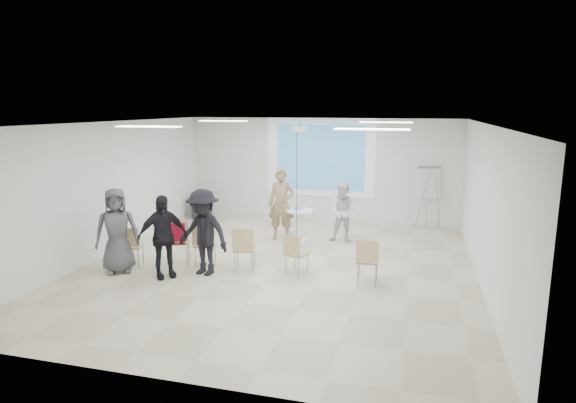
% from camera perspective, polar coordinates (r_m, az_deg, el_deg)
% --- Properties ---
extents(floor, '(8.00, 9.00, 0.10)m').
position_cam_1_polar(floor, '(10.29, -1.16, -7.96)').
color(floor, beige).
rests_on(floor, ground).
extents(ceiling, '(8.00, 9.00, 0.10)m').
position_cam_1_polar(ceiling, '(9.73, -1.23, 9.56)').
color(ceiling, white).
rests_on(ceiling, wall_back).
extents(wall_back, '(8.00, 0.10, 3.00)m').
position_cam_1_polar(wall_back, '(14.27, 3.88, 3.82)').
color(wall_back, silver).
rests_on(wall_back, floor).
extents(wall_left, '(0.10, 9.00, 3.00)m').
position_cam_1_polar(wall_left, '(11.67, -20.69, 1.46)').
color(wall_left, silver).
rests_on(wall_left, floor).
extents(wall_right, '(0.10, 9.00, 3.00)m').
position_cam_1_polar(wall_right, '(9.61, 22.69, -0.64)').
color(wall_right, silver).
rests_on(wall_right, floor).
extents(projection_halo, '(3.20, 0.01, 2.30)m').
position_cam_1_polar(projection_halo, '(14.16, 3.85, 5.19)').
color(projection_halo, silver).
rests_on(projection_halo, wall_back).
extents(projection_image, '(2.60, 0.01, 1.90)m').
position_cam_1_polar(projection_image, '(14.15, 3.84, 5.18)').
color(projection_image, teal).
rests_on(projection_image, wall_back).
extents(pedestal_table, '(0.79, 0.79, 0.83)m').
position_cam_1_polar(pedestal_table, '(12.02, 1.41, -2.61)').
color(pedestal_table, white).
rests_on(pedestal_table, floor).
extents(player_left, '(0.80, 0.57, 2.07)m').
position_cam_1_polar(player_left, '(12.09, -0.80, 0.26)').
color(player_left, '#9B825F').
rests_on(player_left, floor).
extents(player_right, '(0.84, 0.69, 1.68)m').
position_cam_1_polar(player_right, '(11.96, 6.67, -0.89)').
color(player_right, white).
rests_on(player_right, floor).
extents(controller_left, '(0.04, 0.11, 0.04)m').
position_cam_1_polar(controller_left, '(12.22, 0.33, 1.95)').
color(controller_left, white).
rests_on(controller_left, player_left).
extents(controller_right, '(0.05, 0.13, 0.04)m').
position_cam_1_polar(controller_right, '(12.17, 6.04, 0.74)').
color(controller_right, white).
rests_on(controller_right, player_right).
extents(chair_far_left, '(0.50, 0.53, 0.87)m').
position_cam_1_polar(chair_far_left, '(10.60, -18.13, -4.76)').
color(chair_far_left, tan).
rests_on(chair_far_left, floor).
extents(chair_left_mid, '(0.60, 0.62, 0.97)m').
position_cam_1_polar(chair_left_mid, '(10.47, -12.86, -4.33)').
color(chair_left_mid, tan).
rests_on(chair_left_mid, floor).
extents(chair_left_inner, '(0.45, 0.48, 0.87)m').
position_cam_1_polar(chair_left_inner, '(10.32, -9.95, -4.78)').
color(chair_left_inner, tan).
rests_on(chair_left_inner, floor).
extents(chair_center, '(0.52, 0.54, 0.92)m').
position_cam_1_polar(chair_center, '(9.84, -5.24, -5.27)').
color(chair_center, tan).
rests_on(chair_center, floor).
extents(chair_right_inner, '(0.51, 0.53, 0.83)m').
position_cam_1_polar(chair_right_inner, '(9.65, 0.80, -5.91)').
color(chair_right_inner, tan).
rests_on(chair_right_inner, floor).
extents(chair_right_far, '(0.43, 0.46, 0.89)m').
position_cam_1_polar(chair_right_far, '(9.24, 9.41, -6.59)').
color(chair_right_far, tan).
rests_on(chair_right_far, floor).
extents(red_jacket, '(0.48, 0.27, 0.45)m').
position_cam_1_polar(red_jacket, '(10.33, -13.41, -3.74)').
color(red_jacket, '#A4142B').
rests_on(red_jacket, chair_left_mid).
extents(laptop, '(0.34, 0.26, 0.03)m').
position_cam_1_polar(laptop, '(10.42, -9.76, -4.89)').
color(laptop, black).
rests_on(laptop, chair_left_inner).
extents(audience_left, '(1.25, 1.24, 1.90)m').
position_cam_1_polar(audience_left, '(9.71, -14.68, -3.36)').
color(audience_left, black).
rests_on(audience_left, floor).
extents(audience_mid, '(1.40, 0.96, 1.97)m').
position_cam_1_polar(audience_mid, '(9.70, -10.01, -2.95)').
color(audience_mid, black).
rests_on(audience_mid, floor).
extents(audience_outer, '(1.14, 1.04, 1.94)m').
position_cam_1_polar(audience_outer, '(10.28, -19.65, -2.71)').
color(audience_outer, '#525156').
rests_on(audience_outer, floor).
extents(flipchart_easel, '(0.70, 0.56, 1.73)m').
position_cam_1_polar(flipchart_easel, '(13.70, 16.39, 2.12)').
color(flipchart_easel, gray).
rests_on(flipchart_easel, floor).
extents(av_cart, '(0.64, 0.56, 0.83)m').
position_cam_1_polar(av_cart, '(14.75, -10.21, -0.50)').
color(av_cart, black).
rests_on(av_cart, floor).
extents(ceiling_projector, '(0.30, 0.25, 3.00)m').
position_cam_1_polar(ceiling_projector, '(11.16, 1.42, 7.91)').
color(ceiling_projector, white).
rests_on(ceiling_projector, ceiling).
extents(fluor_panel_nw, '(1.20, 0.30, 0.02)m').
position_cam_1_polar(fluor_panel_nw, '(12.28, -7.71, 9.43)').
color(fluor_panel_nw, white).
rests_on(fluor_panel_nw, ceiling).
extents(fluor_panel_ne, '(1.20, 0.30, 0.02)m').
position_cam_1_polar(fluor_panel_ne, '(11.37, 11.52, 9.18)').
color(fluor_panel_ne, white).
rests_on(fluor_panel_ne, ceiling).
extents(fluor_panel_sw, '(1.20, 0.30, 0.02)m').
position_cam_1_polar(fluor_panel_sw, '(9.15, -16.20, 8.52)').
color(fluor_panel_sw, white).
rests_on(fluor_panel_sw, ceiling).
extents(fluor_panel_se, '(1.20, 0.30, 0.02)m').
position_cam_1_polar(fluor_panel_se, '(7.88, 9.92, 8.43)').
color(fluor_panel_se, white).
rests_on(fluor_panel_se, ceiling).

